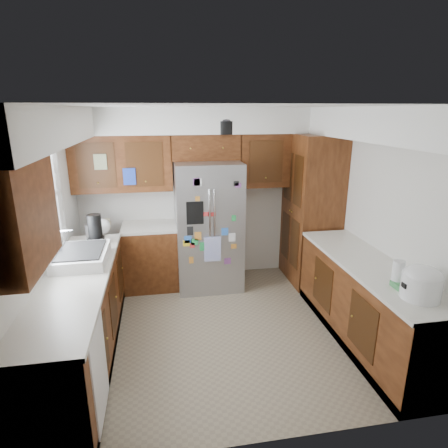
% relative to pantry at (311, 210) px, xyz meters
% --- Properties ---
extents(floor, '(3.60, 3.60, 0.00)m').
position_rel_pantry_xyz_m(floor, '(-1.50, -1.15, -1.07)').
color(floor, gray).
rests_on(floor, ground).
extents(room_shell, '(3.64, 3.24, 2.52)m').
position_rel_pantry_xyz_m(room_shell, '(-1.61, -0.79, 0.75)').
color(room_shell, silver).
rests_on(room_shell, ground).
extents(left_counter_run, '(1.36, 3.20, 0.92)m').
position_rel_pantry_xyz_m(left_counter_run, '(-2.86, -1.12, -0.65)').
color(left_counter_run, '#3D1C0B').
rests_on(left_counter_run, ground).
extents(right_counter_run, '(0.63, 2.25, 0.92)m').
position_rel_pantry_xyz_m(right_counter_run, '(0.00, -1.62, -0.65)').
color(right_counter_run, '#3D1C0B').
rests_on(right_counter_run, ground).
extents(pantry, '(0.60, 0.90, 2.15)m').
position_rel_pantry_xyz_m(pantry, '(0.00, 0.00, 0.00)').
color(pantry, '#3D1C0B').
rests_on(pantry, ground).
extents(fridge, '(0.90, 0.79, 1.80)m').
position_rel_pantry_xyz_m(fridge, '(-1.50, 0.05, -0.17)').
color(fridge, '#97979C').
rests_on(fridge, ground).
extents(bridge_cabinet, '(0.96, 0.34, 0.35)m').
position_rel_pantry_xyz_m(bridge_cabinet, '(-1.50, 0.28, 0.90)').
color(bridge_cabinet, '#3D1C0B').
rests_on(bridge_cabinet, fridge).
extents(fridge_top_items, '(0.85, 0.35, 0.27)m').
position_rel_pantry_xyz_m(fridge_top_items, '(-1.49, 0.23, 1.20)').
color(fridge_top_items, '#194F9B').
rests_on(fridge_top_items, bridge_cabinet).
extents(sink_assembly, '(0.52, 0.70, 0.37)m').
position_rel_pantry_xyz_m(sink_assembly, '(-3.00, -1.05, -0.09)').
color(sink_assembly, white).
rests_on(sink_assembly, left_counter_run).
extents(left_counter_clutter, '(0.30, 0.91, 0.38)m').
position_rel_pantry_xyz_m(left_counter_clutter, '(-2.94, -0.31, -0.02)').
color(left_counter_clutter, black).
rests_on(left_counter_clutter, left_counter_run).
extents(rice_cooker, '(0.34, 0.33, 0.29)m').
position_rel_pantry_xyz_m(rice_cooker, '(-0.00, -2.39, -0.00)').
color(rice_cooker, white).
rests_on(rice_cooker, right_counter_run).
extents(paper_towel, '(0.11, 0.11, 0.24)m').
position_rel_pantry_xyz_m(paper_towel, '(-0.05, -2.13, -0.04)').
color(paper_towel, white).
rests_on(paper_towel, right_counter_run).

